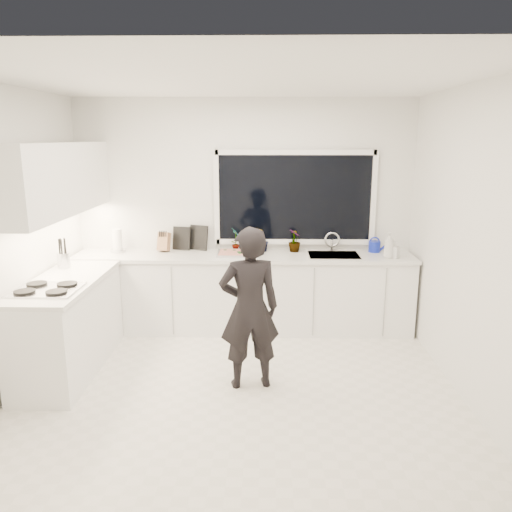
{
  "coord_description": "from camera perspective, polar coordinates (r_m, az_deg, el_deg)",
  "views": [
    {
      "loc": [
        0.26,
        -4.2,
        2.24
      ],
      "look_at": [
        0.17,
        0.4,
        1.15
      ],
      "focal_mm": 35.0,
      "sensor_mm": 36.0,
      "label": 1
    }
  ],
  "objects": [
    {
      "name": "floor",
      "position": [
        4.78,
        -2.17,
        -14.8
      ],
      "size": [
        4.0,
        3.5,
        0.02
      ],
      "primitive_type": "cube",
      "color": "beige",
      "rests_on": "ground"
    },
    {
      "name": "wall_back",
      "position": [
        6.04,
        -1.32,
        4.84
      ],
      "size": [
        4.0,
        0.02,
        2.7
      ],
      "primitive_type": "cube",
      "color": "white",
      "rests_on": "ground"
    },
    {
      "name": "wall_left",
      "position": [
        4.86,
        -26.72,
        1.33
      ],
      "size": [
        0.02,
        3.5,
        2.7
      ],
      "primitive_type": "cube",
      "color": "white",
      "rests_on": "ground"
    },
    {
      "name": "wall_right",
      "position": [
        4.64,
        23.3,
        1.16
      ],
      "size": [
        0.02,
        3.5,
        2.7
      ],
      "primitive_type": "cube",
      "color": "white",
      "rests_on": "ground"
    },
    {
      "name": "ceiling",
      "position": [
        4.24,
        -2.51,
        19.67
      ],
      "size": [
        4.0,
        3.5,
        0.02
      ],
      "primitive_type": "cube",
      "color": "white",
      "rests_on": "wall_back"
    },
    {
      "name": "window",
      "position": [
        5.98,
        4.45,
        6.65
      ],
      "size": [
        1.8,
        0.02,
        1.0
      ],
      "primitive_type": "cube",
      "color": "black",
      "rests_on": "wall_back"
    },
    {
      "name": "base_cabinets_back",
      "position": [
        5.94,
        -1.4,
        -4.33
      ],
      "size": [
        3.92,
        0.58,
        0.88
      ],
      "primitive_type": "cube",
      "color": "white",
      "rests_on": "floor"
    },
    {
      "name": "base_cabinets_left",
      "position": [
        5.26,
        -20.62,
        -7.57
      ],
      "size": [
        0.58,
        1.6,
        0.88
      ],
      "primitive_type": "cube",
      "color": "white",
      "rests_on": "floor"
    },
    {
      "name": "countertop_back",
      "position": [
        5.81,
        -1.43,
        -0.03
      ],
      "size": [
        3.94,
        0.62,
        0.04
      ],
      "primitive_type": "cube",
      "color": "silver",
      "rests_on": "base_cabinets_back"
    },
    {
      "name": "countertop_left",
      "position": [
        5.13,
        -21.03,
        -2.75
      ],
      "size": [
        0.62,
        1.6,
        0.04
      ],
      "primitive_type": "cube",
      "color": "silver",
      "rests_on": "base_cabinets_left"
    },
    {
      "name": "upper_cabinets",
      "position": [
        5.33,
        -21.69,
        8.19
      ],
      "size": [
        0.34,
        2.1,
        0.7
      ],
      "primitive_type": "cube",
      "color": "white",
      "rests_on": "wall_left"
    },
    {
      "name": "sink",
      "position": [
        5.87,
        8.87,
        -0.34
      ],
      "size": [
        0.58,
        0.42,
        0.14
      ],
      "primitive_type": "cube",
      "color": "silver",
      "rests_on": "countertop_back"
    },
    {
      "name": "faucet",
      "position": [
        6.03,
        8.68,
        1.59
      ],
      "size": [
        0.03,
        0.03,
        0.22
      ],
      "primitive_type": "cylinder",
      "color": "silver",
      "rests_on": "countertop_back"
    },
    {
      "name": "stovetop",
      "position": [
        4.82,
        -22.83,
        -3.48
      ],
      "size": [
        0.56,
        0.48,
        0.03
      ],
      "primitive_type": "cube",
      "color": "black",
      "rests_on": "countertop_left"
    },
    {
      "name": "person",
      "position": [
        4.5,
        -0.76,
        -6.02
      ],
      "size": [
        0.6,
        0.45,
        1.5
      ],
      "primitive_type": "imported",
      "rotation": [
        0.0,
        0.0,
        3.33
      ],
      "color": "black",
      "rests_on": "floor"
    },
    {
      "name": "pizza_tray",
      "position": [
        5.78,
        -2.03,
        0.27
      ],
      "size": [
        0.49,
        0.36,
        0.03
      ],
      "primitive_type": "cube",
      "rotation": [
        0.0,
        0.0,
        -0.01
      ],
      "color": "silver",
      "rests_on": "countertop_back"
    },
    {
      "name": "pizza",
      "position": [
        5.78,
        -2.04,
        0.43
      ],
      "size": [
        0.44,
        0.32,
        0.01
      ],
      "primitive_type": "cube",
      "rotation": [
        0.0,
        0.0,
        -0.01
      ],
      "color": "#B01C17",
      "rests_on": "pizza_tray"
    },
    {
      "name": "watering_can",
      "position": [
        6.09,
        13.38,
        1.05
      ],
      "size": [
        0.18,
        0.18,
        0.13
      ],
      "primitive_type": "cylinder",
      "rotation": [
        0.0,
        0.0,
        0.42
      ],
      "color": "#1223B0",
      "rests_on": "countertop_back"
    },
    {
      "name": "paper_towel_roll",
      "position": [
        6.13,
        -15.55,
        1.64
      ],
      "size": [
        0.13,
        0.13,
        0.26
      ],
      "primitive_type": "cylinder",
      "rotation": [
        0.0,
        0.0,
        -0.26
      ],
      "color": "white",
      "rests_on": "countertop_back"
    },
    {
      "name": "knife_block",
      "position": [
        6.04,
        -10.48,
        1.55
      ],
      "size": [
        0.15,
        0.13,
        0.22
      ],
      "primitive_type": "cube",
      "rotation": [
        0.0,
        0.0,
        -0.23
      ],
      "color": "#9F714A",
      "rests_on": "countertop_back"
    },
    {
      "name": "utensil_crock",
      "position": [
        5.57,
        -21.13,
        -0.45
      ],
      "size": [
        0.14,
        0.14,
        0.16
      ],
      "primitive_type": "cylinder",
      "rotation": [
        0.0,
        0.0,
        -0.1
      ],
      "color": "silver",
      "rests_on": "countertop_left"
    },
    {
      "name": "picture_frame_large",
      "position": [
        6.1,
        -8.49,
        2.01
      ],
      "size": [
        0.22,
        0.07,
        0.28
      ],
      "primitive_type": "cube",
      "rotation": [
        0.0,
        0.0,
        -0.23
      ],
      "color": "black",
      "rests_on": "countertop_back"
    },
    {
      "name": "picture_frame_small",
      "position": [
        6.06,
        -6.62,
        2.11
      ],
      "size": [
        0.24,
        0.12,
        0.3
      ],
      "primitive_type": "cube",
      "rotation": [
        0.0,
        0.0,
        -0.41
      ],
      "color": "black",
      "rests_on": "countertop_back"
    },
    {
      "name": "herb_plants",
      "position": [
        5.93,
        1.32,
        1.81
      ],
      "size": [
        0.85,
        0.2,
        0.28
      ],
      "color": "#26662D",
      "rests_on": "countertop_back"
    },
    {
      "name": "soap_bottles",
      "position": [
        5.8,
        15.15,
        1.04
      ],
      "size": [
        0.21,
        0.16,
        0.29
      ],
      "color": "#D8BF66",
      "rests_on": "countertop_back"
    }
  ]
}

